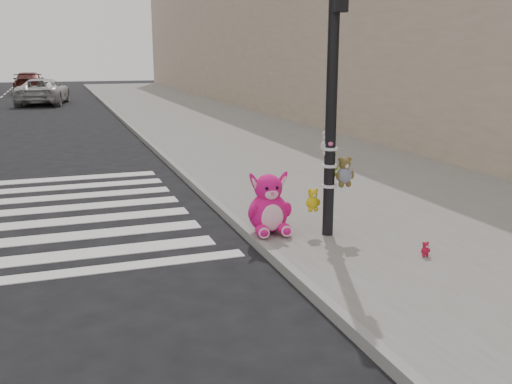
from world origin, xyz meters
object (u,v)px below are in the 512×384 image
object	(u,v)px
signal_pole	(332,124)
car_white_near	(43,91)
pink_bunny	(269,208)
red_teddy	(425,249)

from	to	relation	value
signal_pole	car_white_near	bearing A→B (deg)	98.83
pink_bunny	car_white_near	world-z (taller)	car_white_near
pink_bunny	red_teddy	world-z (taller)	pink_bunny
pink_bunny	car_white_near	xyz separation A→B (m)	(-3.51, 27.53, 0.20)
signal_pole	car_white_near	distance (m)	28.25
car_white_near	signal_pole	bearing A→B (deg)	107.27
red_teddy	car_white_near	bearing A→B (deg)	102.39
signal_pole	red_teddy	bearing A→B (deg)	-59.36
signal_pole	car_white_near	xyz separation A→B (m)	(-4.33, 27.90, -1.06)
red_teddy	car_white_near	xyz separation A→B (m)	(-5.11, 29.21, 0.49)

